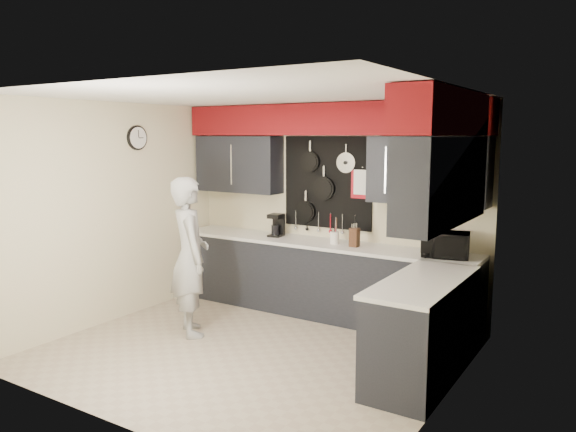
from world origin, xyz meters
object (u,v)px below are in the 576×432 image
Objects in this scene: utensil_crock at (335,238)px; coffee_maker at (277,225)px; person at (190,256)px; knife_block at (354,237)px; microwave at (445,245)px.

coffee_maker is (-0.87, 0.06, 0.08)m from utensil_crock.
person reaches higher than coffee_maker.
knife_block is at bearing -99.22° from person.
knife_block is 1.50× the size of utensil_crock.
person is (-2.45, -1.31, -0.17)m from microwave.
utensil_crock is at bearing 166.32° from microwave.
microwave is at bearing 0.27° from knife_block.
person is at bearing -164.58° from microwave.
knife_block is 1.91m from person.
coffee_maker is (-1.14, 0.09, 0.04)m from knife_block.
knife_block is at bearing 167.60° from microwave.
coffee_maker is at bearing 175.49° from knife_block.
microwave is 1.07m from knife_block.
person is at bearing -136.70° from knife_block.
coffee_maker is at bearing 165.12° from microwave.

